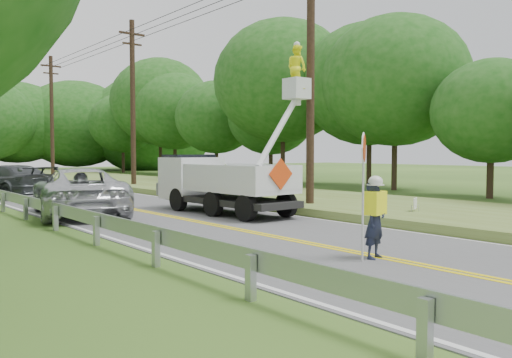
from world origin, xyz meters
TOP-DOWN VIEW (x-y plane):
  - ground at (0.00, 0.00)m, footprint 140.00×140.00m
  - road at (0.00, 14.00)m, footprint 7.20×96.00m
  - guardrail at (-4.02, 14.91)m, footprint 0.18×48.00m
  - utility_poles at (5.00, 17.02)m, footprint 1.60×43.30m
  - tall_grass_verge at (7.10, 14.00)m, footprint 7.00×96.00m
  - treeline_right at (16.17, 25.86)m, footprint 11.06×53.19m
  - flagger at (-0.22, 1.77)m, footprint 1.05×0.50m
  - bucket_truck at (2.21, 10.98)m, footprint 3.75×6.15m
  - suv_silver at (-2.29, 13.11)m, footprint 3.98×6.41m
  - suv_darkgrey at (-2.48, 22.28)m, footprint 3.85×5.87m
  - yard_sign at (5.81, 4.94)m, footprint 0.47×0.24m

SIDE VIEW (x-z plane):
  - ground at x=0.00m, z-range 0.00..0.00m
  - road at x=0.00m, z-range 0.00..0.02m
  - tall_grass_verge at x=7.10m, z-range 0.00..0.30m
  - yard_sign at x=5.81m, z-range 0.16..0.90m
  - guardrail at x=-4.02m, z-range 0.17..0.94m
  - suv_darkgrey at x=-2.48m, z-range 0.02..1.60m
  - suv_silver at x=-2.29m, z-range 0.02..1.67m
  - flagger at x=-0.22m, z-range -0.35..2.26m
  - bucket_truck at x=2.21m, z-range -1.61..4.47m
  - utility_poles at x=5.00m, z-range 0.27..10.27m
  - treeline_right at x=16.17m, z-range 0.47..11.99m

